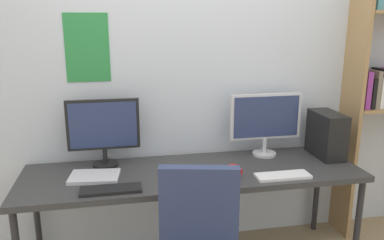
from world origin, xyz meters
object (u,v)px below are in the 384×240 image
pc_tower (327,135)px  computer_mouse (194,178)px  monitor_right (266,120)px  desk (193,177)px  laptop_closed (95,177)px  coffee_mug (233,172)px  keyboard_left (111,190)px  monitor_left (103,129)px  keyboard_right (283,176)px

pc_tower → computer_mouse: bearing=-166.5°
computer_mouse → monitor_right: bearing=30.6°
desk → monitor_right: bearing=19.5°
laptop_closed → coffee_mug: bearing=-4.4°
laptop_closed → pc_tower: bearing=10.6°
desk → keyboard_left: size_ratio=6.30×
monitor_left → coffee_mug: size_ratio=4.74×
monitor_left → laptop_closed: size_ratio=1.57×
monitor_left → monitor_right: monitor_left is taller
monitor_left → computer_mouse: monitor_left is taller
monitor_right → monitor_left: bearing=-180.0°
computer_mouse → coffee_mug: 0.26m
coffee_mug → pc_tower: bearing=19.5°
monitor_right → keyboard_left: size_ratio=1.49×
monitor_right → coffee_mug: 0.59m
desk → coffee_mug: (0.23, -0.19, 0.09)m
monitor_right → computer_mouse: (-0.63, -0.37, -0.26)m
pc_tower → coffee_mug: size_ratio=3.22×
monitor_left → computer_mouse: bearing=-33.1°
monitor_right → computer_mouse: monitor_right is taller
keyboard_left → computer_mouse: bearing=7.6°
computer_mouse → pc_tower: bearing=13.5°
laptop_closed → monitor_left: bearing=80.1°
laptop_closed → coffee_mug: 0.92m
desk → keyboard_left: (-0.56, -0.23, 0.06)m
monitor_right → coffee_mug: (-0.37, -0.40, -0.23)m
keyboard_left → monitor_left: bearing=95.2°
monitor_right → keyboard_right: bearing=-95.2°
keyboard_left → computer_mouse: size_ratio=3.86×
monitor_left → keyboard_right: (1.16, -0.44, -0.26)m
desk → coffee_mug: size_ratio=22.06×
computer_mouse → coffee_mug: size_ratio=0.91×
computer_mouse → laptop_closed: 0.66m
keyboard_left → laptop_closed: bearing=115.8°
monitor_right → computer_mouse: 0.78m
monitor_right → laptop_closed: size_ratio=1.73×
monitor_right → keyboard_right: (-0.04, -0.44, -0.27)m
keyboard_right → laptop_closed: (-1.23, 0.22, 0.00)m
pc_tower → computer_mouse: 1.12m
laptop_closed → desk: bearing=7.7°
monitor_left → pc_tower: bearing=-3.9°
laptop_closed → keyboard_left: bearing=-57.2°
monitor_right → keyboard_right: monitor_right is taller
coffee_mug → monitor_left: bearing=154.2°
monitor_left → desk: bearing=-19.5°
desk → monitor_right: monitor_right is taller
pc_tower → laptop_closed: size_ratio=1.07×
computer_mouse → laptop_closed: bearing=166.7°
monitor_right → coffee_mug: size_ratio=5.21×
desk → keyboard_left: keyboard_left is taller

